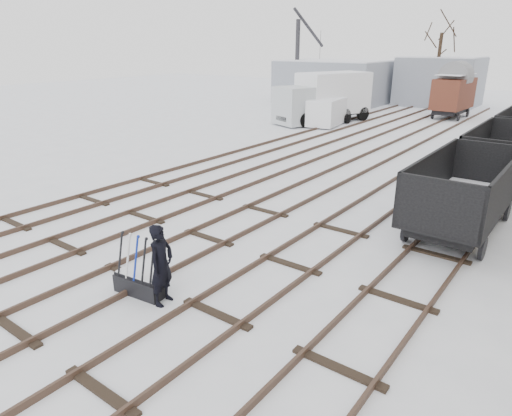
{
  "coord_description": "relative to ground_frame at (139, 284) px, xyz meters",
  "views": [
    {
      "loc": [
        8.93,
        -6.46,
        5.7
      ],
      "look_at": [
        1.5,
        3.46,
        1.2
      ],
      "focal_mm": 32.0,
      "sensor_mm": 36.0,
      "label": 1
    }
  ],
  "objects": [
    {
      "name": "ground",
      "position": [
        -0.92,
        0.44,
        -0.28
      ],
      "size": [
        120.0,
        120.0,
        0.0
      ],
      "primitive_type": "plane",
      "color": "white",
      "rests_on": "ground"
    },
    {
      "name": "tracks",
      "position": [
        -0.92,
        14.11,
        -0.21
      ],
      "size": [
        13.9,
        52.0,
        0.16
      ],
      "color": "black",
      "rests_on": "ground"
    },
    {
      "name": "shed_left",
      "position": [
        -13.92,
        36.44,
        1.76
      ],
      "size": [
        10.0,
        8.0,
        4.1
      ],
      "color": "#8D929F",
      "rests_on": "ground"
    },
    {
      "name": "shed_right",
      "position": [
        -4.92,
        40.44,
        1.96
      ],
      "size": [
        7.0,
        6.0,
        4.5
      ],
      "color": "#8D929F",
      "rests_on": "ground"
    },
    {
      "name": "ground_frame",
      "position": [
        0.0,
        0.0,
        0.0
      ],
      "size": [
        1.34,
        0.57,
        1.49
      ],
      "rotation": [
        0.0,
        0.0,
        0.12
      ],
      "color": "black",
      "rests_on": "ground"
    },
    {
      "name": "worker",
      "position": [
        0.75,
        0.1,
        0.69
      ],
      "size": [
        0.6,
        0.79,
        1.94
      ],
      "primitive_type": "imported",
      "rotation": [
        0.0,
        0.0,
        1.78
      ],
      "color": "black",
      "rests_on": "ground"
    },
    {
      "name": "freight_wagon_a",
      "position": [
        5.08,
        8.79,
        0.63
      ],
      "size": [
        2.34,
        5.86,
        2.39
      ],
      "color": "black",
      "rests_on": "ground"
    },
    {
      "name": "freight_wagon_b",
      "position": [
        5.08,
        15.19,
        0.63
      ],
      "size": [
        2.34,
        5.86,
        2.39
      ],
      "color": "black",
      "rests_on": "ground"
    },
    {
      "name": "box_van_wagon",
      "position": [
        -1.67,
        33.01,
        1.69
      ],
      "size": [
        2.56,
        4.56,
        3.4
      ],
      "rotation": [
        0.0,
        0.0,
        -0.05
      ],
      "color": "black",
      "rests_on": "ground"
    },
    {
      "name": "lorry",
      "position": [
        -8.84,
        24.99,
        1.58
      ],
      "size": [
        4.38,
        8.34,
        3.62
      ],
      "rotation": [
        0.0,
        0.0,
        -0.36
      ],
      "color": "black",
      "rests_on": "ground"
    },
    {
      "name": "panel_van",
      "position": [
        -7.94,
        24.08,
        0.72
      ],
      "size": [
        2.58,
        4.62,
        1.93
      ],
      "rotation": [
        0.0,
        0.0,
        0.16
      ],
      "color": "white",
      "rests_on": "ground"
    },
    {
      "name": "crane",
      "position": [
        -17.24,
        34.72,
        2.05
      ],
      "size": [
        1.94,
        5.23,
        8.87
      ],
      "rotation": [
        0.0,
        0.0,
        -0.1
      ],
      "color": "#29282D",
      "rests_on": "ground"
    },
    {
      "name": "tree_far_left",
      "position": [
        -4.51,
        37.75,
        2.98
      ],
      "size": [
        0.3,
        0.3,
        6.53
      ],
      "primitive_type": "cylinder",
      "color": "black",
      "rests_on": "ground"
    }
  ]
}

